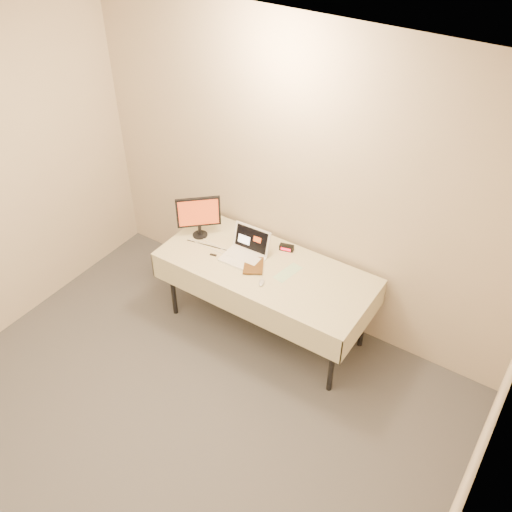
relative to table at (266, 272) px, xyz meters
The scene contains 10 objects.
ground 2.15m from the table, 90.00° to the right, with size 5.00×5.00×0.00m, color #3B3B3F.
back_wall 0.81m from the table, 90.00° to the left, with size 4.00×0.10×2.70m, color beige.
table is the anchor object (origin of this frame).
laptop 0.25m from the table, behind, with size 0.36×0.32×0.24m.
monitor 0.79m from the table, behind, with size 0.30×0.28×0.40m.
book 0.26m from the table, 147.62° to the right, with size 0.17×0.02×0.22m, color brown.
alarm_clock 0.31m from the table, 84.63° to the left, with size 0.13×0.08×0.05m.
clicker 0.23m from the table, 66.38° to the right, with size 0.04×0.09×0.02m, color #BABABC.
paper_form 0.21m from the table, 10.64° to the left, with size 0.10×0.27×0.00m, color #ACD8AE.
usb_dongle 0.48m from the table, 165.18° to the right, with size 0.06×0.02×0.01m, color black.
Camera 1 is at (1.97, -1.08, 3.82)m, focal length 40.00 mm.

